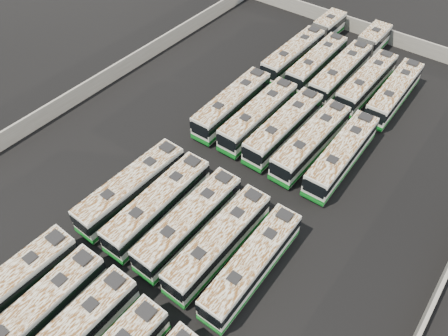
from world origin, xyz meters
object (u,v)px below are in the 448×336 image
at_px(bus_midback_far_right, 342,155).
at_px(bus_back_center, 352,61).
at_px(bus_front_far_left, 7,290).
at_px(bus_back_far_right, 394,93).
at_px(bus_midback_center, 284,127).
at_px(bus_midfront_left, 159,204).
at_px(bus_back_right, 366,82).
at_px(bus_midfront_far_right, 252,264).
at_px(bus_midback_right, 311,141).
at_px(bus_back_far_left, 306,45).
at_px(bus_midback_far_left, 232,104).
at_px(bus_front_left, 37,314).
at_px(bus_midfront_far_left, 132,188).
at_px(bus_midfront_right, 219,242).
at_px(bus_back_left, 317,63).
at_px(bus_midback_left, 259,116).
at_px(bus_midfront_center, 189,222).

relative_size(bus_midback_far_right, bus_back_center, 0.64).
height_order(bus_front_far_left, bus_back_far_right, bus_front_far_left).
distance_m(bus_front_far_left, bus_midback_center, 31.32).
bearing_deg(bus_midfront_left, bus_back_right, 75.54).
bearing_deg(bus_midfront_far_right, bus_midback_right, 101.51).
bearing_deg(bus_back_far_left, bus_midback_far_left, -89.91).
xyz_separation_m(bus_front_left, bus_midfront_far_right, (10.70, 13.76, -0.02)).
bearing_deg(bus_midback_far_right, bus_back_center, 111.40).
relative_size(bus_midback_far_right, bus_back_right, 1.02).
relative_size(bus_midback_right, bus_midback_far_right, 1.00).
relative_size(bus_midfront_far_left, bus_midback_right, 0.99).
bearing_deg(bus_front_far_left, bus_back_center, 82.58).
distance_m(bus_back_center, bus_back_far_right, 7.87).
distance_m(bus_midfront_far_right, bus_midback_center, 18.02).
relative_size(bus_front_left, bus_midfront_right, 0.99).
distance_m(bus_midback_far_left, bus_back_far_left, 17.05).
height_order(bus_back_left, bus_back_right, bus_back_right).
relative_size(bus_midfront_left, bus_back_far_left, 0.65).
bearing_deg(bus_midfront_left, bus_midback_left, 88.44).
distance_m(bus_front_left, bus_back_right, 44.56).
xyz_separation_m(bus_midfront_far_right, bus_midback_far_right, (-0.02, 16.50, 0.07)).
bearing_deg(bus_midback_center, bus_back_center, 90.26).
distance_m(bus_midfront_left, bus_midback_right, 17.92).
bearing_deg(bus_midfront_far_right, bus_front_far_left, -136.50).
height_order(bus_midback_far_left, bus_midback_left, bus_midback_far_left).
xyz_separation_m(bus_front_far_left, bus_midfront_right, (10.69, 14.03, -0.01)).
distance_m(bus_midfront_center, bus_midback_far_left, 17.80).
bearing_deg(bus_back_far_left, bus_front_left, -85.27).
bearing_deg(bus_midback_left, bus_front_far_left, -97.10).
bearing_deg(bus_midback_left, bus_midfront_left, -90.68).
bearing_deg(bus_back_right, bus_back_far_right, 1.45).
bearing_deg(bus_back_left, bus_midfront_far_right, -71.22).
bearing_deg(bus_back_right, bus_midfront_far_left, -108.69).
bearing_deg(bus_midback_far_left, bus_back_left, 74.39).
bearing_deg(bus_midfront_center, bus_front_left, -104.49).
distance_m(bus_back_left, bus_back_right, 7.14).
relative_size(bus_midback_right, bus_back_right, 1.02).
xyz_separation_m(bus_midfront_left, bus_midback_right, (7.13, 16.44, 0.02)).
xyz_separation_m(bus_midback_center, bus_midback_far_right, (7.16, -0.03, -0.00)).
bearing_deg(bus_midfront_far_right, bus_midback_center, 112.59).
height_order(bus_midfront_center, bus_midback_center, bus_midback_center).
bearing_deg(bus_back_center, bus_front_left, -94.63).
bearing_deg(bus_front_far_left, bus_back_right, 77.52).
height_order(bus_midback_center, bus_back_right, bus_midback_center).
relative_size(bus_back_left, bus_back_center, 0.63).
distance_m(bus_front_far_left, bus_back_far_right, 46.53).
bearing_deg(bus_midfront_right, bus_midback_left, 113.34).
relative_size(bus_back_left, bus_back_right, 0.99).
bearing_deg(bus_midback_center, bus_back_left, 104.70).
xyz_separation_m(bus_midback_left, bus_midback_right, (7.00, -0.15, 0.00)).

